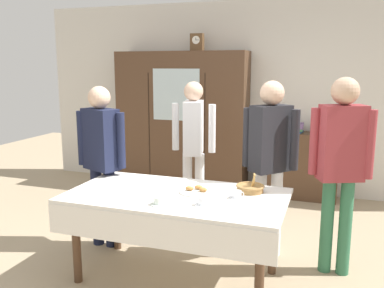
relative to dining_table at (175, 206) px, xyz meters
The scene contains 18 objects.
ground_plane 0.70m from the dining_table, 90.00° to the left, with size 12.00×12.00×0.00m, color tan.
back_wall 2.97m from the dining_table, 90.00° to the left, with size 6.40×0.10×2.70m, color silver.
dining_table is the anchor object (origin of this frame).
wall_cabinet 2.76m from the dining_table, 109.17° to the left, with size 1.92×0.46×2.00m.
mantel_clock 3.05m from the dining_table, 104.43° to the left, with size 0.18×0.11×0.24m.
bookshelf_low 2.75m from the dining_table, 74.01° to the left, with size 1.09×0.35×0.91m.
book_stack 2.77m from the dining_table, 74.01° to the left, with size 0.15×0.22×0.13m.
tea_cup_mid_left 0.30m from the dining_table, 96.20° to the right, with size 0.13×0.13×0.06m.
tea_cup_front_edge 0.36m from the dining_table, 29.68° to the right, with size 0.13×0.13×0.06m.
tea_cup_far_left 0.53m from the dining_table, ahead, with size 0.13×0.13×0.06m.
bread_basket 0.65m from the dining_table, 26.92° to the left, with size 0.24×0.24×0.16m.
pastry_plate 0.22m from the dining_table, 41.20° to the left, with size 0.28×0.28×0.05m.
spoon_far_right 0.24m from the dining_table, 151.67° to the right, with size 0.12×0.02×0.01m.
spoon_near_right 0.58m from the dining_table, 168.59° to the left, with size 0.12×0.02×0.01m.
person_behind_table_right 1.43m from the dining_table, 102.44° to the left, with size 0.52×0.40×1.63m.
person_near_right_end 1.46m from the dining_table, 24.17° to the left, with size 0.52×0.32×1.71m.
person_beside_shelf 1.07m from the dining_table, 49.10° to the left, with size 0.52×0.40×1.67m.
person_behind_table_left 1.07m from the dining_table, 156.06° to the left, with size 0.52×0.32×1.61m.
Camera 1 is at (1.20, -3.28, 1.81)m, focal length 38.66 mm.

